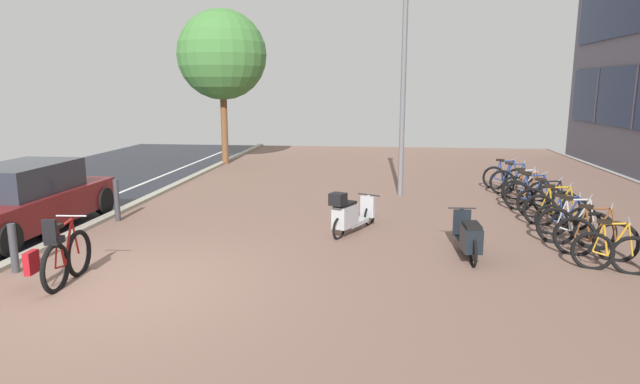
% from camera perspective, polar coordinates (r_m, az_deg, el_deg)
% --- Properties ---
extents(ground, '(21.00, 40.00, 0.13)m').
position_cam_1_polar(ground, '(8.19, -11.22, -10.52)').
color(ground, black).
extents(bicycle_foreground, '(0.64, 1.48, 1.14)m').
position_cam_1_polar(bicycle_foreground, '(9.10, -25.79, -6.37)').
color(bicycle_foreground, black).
rests_on(bicycle_foreground, ground).
extents(bicycle_rack_00, '(1.20, 0.53, 0.93)m').
position_cam_1_polar(bicycle_rack_00, '(9.95, 28.82, -5.67)').
color(bicycle_rack_00, black).
rests_on(bicycle_rack_00, ground).
extents(bicycle_rack_01, '(1.30, 0.64, 1.02)m').
position_cam_1_polar(bicycle_rack_01, '(10.58, 27.37, -4.43)').
color(bicycle_rack_01, black).
rests_on(bicycle_rack_01, ground).
extents(bicycle_rack_02, '(1.30, 0.69, 1.03)m').
position_cam_1_polar(bicycle_rack_02, '(11.19, 25.65, -3.47)').
color(bicycle_rack_02, black).
rests_on(bicycle_rack_02, ground).
extents(bicycle_rack_03, '(1.20, 0.54, 0.93)m').
position_cam_1_polar(bicycle_rack_03, '(11.88, 24.95, -2.77)').
color(bicycle_rack_03, black).
rests_on(bicycle_rack_03, ground).
extents(bicycle_rack_04, '(1.34, 0.61, 1.00)m').
position_cam_1_polar(bicycle_rack_04, '(12.55, 24.06, -1.90)').
color(bicycle_rack_04, black).
rests_on(bicycle_rack_04, ground).
extents(bicycle_rack_05, '(1.30, 0.71, 1.01)m').
position_cam_1_polar(bicycle_rack_05, '(13.22, 23.24, -1.20)').
color(bicycle_rack_05, black).
rests_on(bicycle_rack_05, ground).
extents(bicycle_rack_06, '(1.28, 0.79, 1.02)m').
position_cam_1_polar(bicycle_rack_06, '(13.85, 21.86, -0.55)').
color(bicycle_rack_06, black).
rests_on(bicycle_rack_06, ground).
extents(bicycle_rack_07, '(1.27, 0.51, 0.95)m').
position_cam_1_polar(bicycle_rack_07, '(14.54, 21.35, -0.08)').
color(bicycle_rack_07, black).
rests_on(bicycle_rack_07, ground).
extents(bicycle_rack_08, '(1.21, 0.53, 0.93)m').
position_cam_1_polar(bicycle_rack_08, '(15.25, 21.19, 0.40)').
color(bicycle_rack_08, black).
rests_on(bicycle_rack_08, ground).
extents(bicycle_rack_09, '(1.34, 0.54, 0.99)m').
position_cam_1_polar(bicycle_rack_09, '(15.90, 20.14, 0.95)').
color(bicycle_rack_09, black).
rests_on(bicycle_rack_09, ground).
extents(bicycle_rack_10, '(1.23, 0.75, 0.98)m').
position_cam_1_polar(bicycle_rack_10, '(16.56, 19.25, 1.38)').
color(bicycle_rack_10, black).
rests_on(bicycle_rack_10, ground).
extents(scooter_near, '(1.01, 1.64, 0.96)m').
position_cam_1_polar(scooter_near, '(10.91, 3.11, -2.36)').
color(scooter_near, black).
rests_on(scooter_near, ground).
extents(scooter_mid, '(0.52, 1.75, 0.77)m').
position_cam_1_polar(scooter_mid, '(9.77, 15.62, -4.68)').
color(scooter_mid, black).
rests_on(scooter_mid, ground).
extents(parked_car_near, '(1.81, 4.39, 1.42)m').
position_cam_1_polar(parked_car_near, '(12.71, -29.05, -0.75)').
color(parked_car_near, maroon).
rests_on(parked_car_near, ground).
extents(lamp_post, '(0.20, 0.52, 5.63)m').
position_cam_1_polar(lamp_post, '(14.78, 8.92, 11.64)').
color(lamp_post, slate).
rests_on(lamp_post, ground).
extents(street_tree, '(3.41, 3.41, 5.91)m').
position_cam_1_polar(street_tree, '(21.34, -10.46, 14.22)').
color(street_tree, brown).
rests_on(street_tree, ground).
extents(bollard_near, '(0.12, 0.12, 0.82)m').
position_cam_1_polar(bollard_near, '(9.99, -29.99, -5.24)').
color(bollard_near, '#38383D').
rests_on(bollard_near, ground).
extents(bollard_far, '(0.12, 0.12, 0.95)m').
position_cam_1_polar(bollard_far, '(12.81, -20.94, -0.84)').
color(bollard_far, '#38383D').
rests_on(bollard_far, ground).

